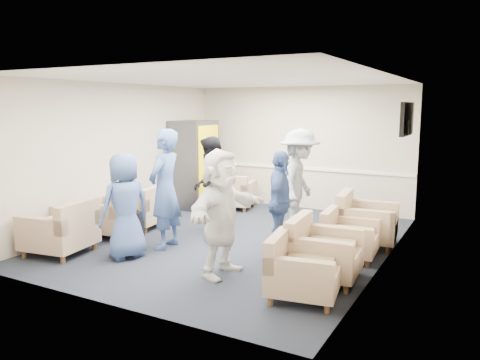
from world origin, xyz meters
The scene contains 25 objects.
floor centered at (0.00, 0.00, 0.00)m, with size 6.00×6.00×0.00m, color black.
ceiling centered at (0.00, 0.00, 2.70)m, with size 6.00×6.00×0.00m, color silver.
back_wall centered at (0.00, 3.00, 1.35)m, with size 5.00×0.02×2.70m, color beige.
front_wall centered at (0.00, -3.00, 1.35)m, with size 5.00×0.02×2.70m, color beige.
left_wall centered at (-2.50, 0.00, 1.35)m, with size 0.02×6.00×2.70m, color beige.
right_wall centered at (2.50, 0.00, 1.35)m, with size 0.02×6.00×2.70m, color beige.
chair_rail centered at (0.00, 2.98, 0.90)m, with size 4.98×0.04×0.06m, color white.
tv centered at (2.44, 1.80, 2.05)m, with size 0.10×1.00×0.58m.
armchair_left_near centered at (-1.95, -1.94, 0.36)m, with size 1.01×1.01×0.72m.
armchair_left_mid centered at (-2.01, -0.77, 0.34)m, with size 0.95×0.95×0.68m.
armchair_left_far centered at (-1.94, -0.08, 0.34)m, with size 0.94×0.94×0.68m.
armchair_right_near centered at (1.88, -1.76, 0.32)m, with size 0.92×0.92×0.64m.
armchair_right_midnear centered at (1.90, -1.05, 0.35)m, with size 0.94×0.94×0.70m.
armchair_right_midfar centered at (1.95, -0.01, 0.31)m, with size 0.82×0.82×0.62m.
armchair_right_far centered at (2.00, 0.80, 0.37)m, with size 1.01×1.01×0.73m.
armchair_corner centered at (-1.22, 2.16, 0.33)m, with size 0.97×0.97×0.67m.
vending_machine centered at (-2.09, 1.89, 0.98)m, with size 0.79×0.93×1.96m.
backpack centered at (-1.68, -0.64, 0.27)m, with size 0.31×0.23×0.52m.
pillow centered at (-1.96, -1.95, 0.53)m, with size 0.41×0.31×0.12m, color white.
person_front_left centered at (-0.97, -1.59, 0.80)m, with size 0.78×0.51×1.60m, color #3F5B97.
person_mid_left centered at (-0.76, -0.90, 0.96)m, with size 0.70×0.46×1.92m, color #3F5B97.
person_back_left centered at (-0.65, 0.27, 0.87)m, with size 0.85×0.66×1.74m, color black.
person_back_right centered at (0.85, 0.82, 0.94)m, with size 1.22×0.70×1.89m, color beige.
person_mid_right centered at (0.96, -0.26, 0.80)m, with size 0.94×0.39×1.60m, color #3F5B97.
person_front_right centered at (0.66, -1.53, 0.86)m, with size 1.59×0.51×1.72m, color white.
Camera 1 is at (3.80, -6.77, 2.27)m, focal length 35.00 mm.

